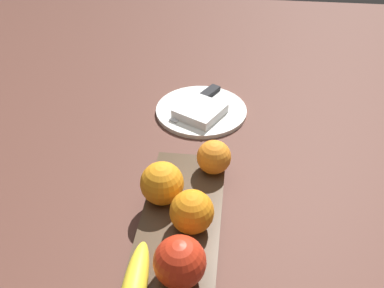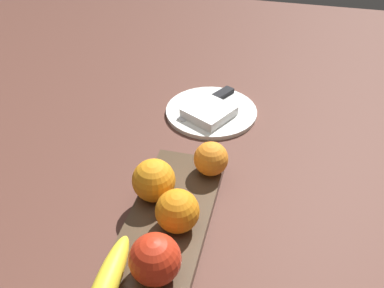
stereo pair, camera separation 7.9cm
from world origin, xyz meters
The scene contains 9 objects.
ground_plane centered at (0.00, 0.00, 0.00)m, with size 2.40×2.40×0.00m, color #553128.
fruit_tray centered at (-0.01, 0.04, 0.01)m, with size 0.39×0.13×0.02m, color #493827.
apple centered at (0.08, 0.05, 0.06)m, with size 0.08×0.08×0.08m, color red.
orange_near_apple centered at (-0.07, 0.00, 0.06)m, with size 0.08×0.08×0.08m, color orange.
orange_near_banana centered at (-0.02, 0.06, 0.06)m, with size 0.07×0.07×0.07m, color orange.
orange_center centered at (-0.16, 0.08, 0.05)m, with size 0.06×0.06×0.06m, color orange.
dinner_plate centered at (-0.39, 0.04, 0.01)m, with size 0.21×0.21×0.01m, color white.
folded_napkin centered at (-0.36, 0.04, 0.02)m, with size 0.10×0.09×0.02m, color white.
knife centered at (-0.43, 0.04, 0.01)m, with size 0.17×0.11×0.01m.
Camera 1 is at (0.43, 0.11, 0.54)m, focal length 38.50 mm.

